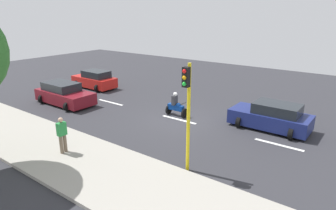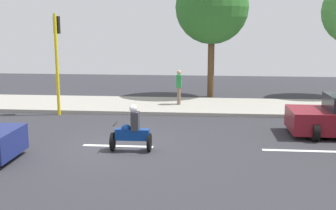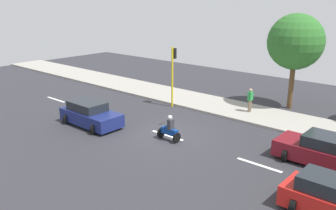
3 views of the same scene
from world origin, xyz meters
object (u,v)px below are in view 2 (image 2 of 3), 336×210
(pedestrian_near_signal, at_px, (179,86))
(traffic_light_corner, at_px, (57,50))
(motorcycle, at_px, (132,132))
(street_tree_center, at_px, (212,8))

(pedestrian_near_signal, height_order, traffic_light_corner, traffic_light_corner)
(motorcycle, height_order, pedestrian_near_signal, pedestrian_near_signal)
(traffic_light_corner, distance_m, street_tree_center, 8.89)
(pedestrian_near_signal, height_order, street_tree_center, street_tree_center)
(motorcycle, xyz_separation_m, traffic_light_corner, (5.33, 4.26, 2.29))
(traffic_light_corner, relative_size, street_tree_center, 0.65)
(traffic_light_corner, bearing_deg, motorcycle, -141.39)
(traffic_light_corner, xyz_separation_m, street_tree_center, (5.33, -6.84, 1.96))
(pedestrian_near_signal, distance_m, traffic_light_corner, 6.00)
(street_tree_center, bearing_deg, motorcycle, 166.41)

